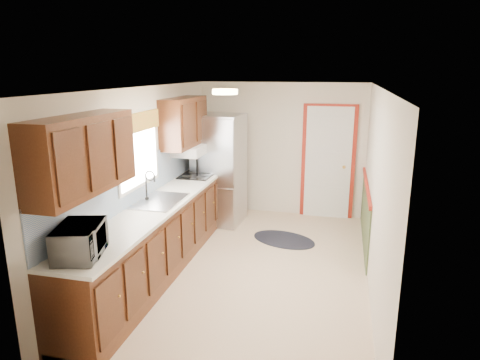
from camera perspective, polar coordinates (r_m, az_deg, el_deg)
The scene contains 8 objects.
room_shell at distance 5.44m, azimuth 1.70°, elevation -0.54°, with size 3.20×5.20×2.52m.
kitchen_run at distance 5.67m, azimuth -11.30°, elevation -4.31°, with size 0.63×4.00×2.20m.
back_wall_trim at distance 7.55m, azimuth 12.62°, elevation 0.96°, with size 1.12×2.30×2.08m.
ceiling_fixture at distance 5.14m, azimuth -2.03°, elevation 11.68°, with size 0.30×0.30×0.06m, color #FFD88C.
microwave at distance 4.20m, azimuth -20.62°, elevation -7.19°, with size 0.55×0.31×0.37m, color white.
refrigerator at distance 7.38m, azimuth -2.78°, elevation 1.43°, with size 0.83×0.81×1.89m.
rug at distance 6.86m, azimuth 5.86°, elevation -7.89°, with size 1.03×0.66×0.01m, color black.
cooktop at distance 6.97m, azimuth -5.79°, elevation 0.64°, with size 0.50×0.60×0.02m, color black.
Camera 1 is at (1.09, -5.14, 2.61)m, focal length 32.00 mm.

